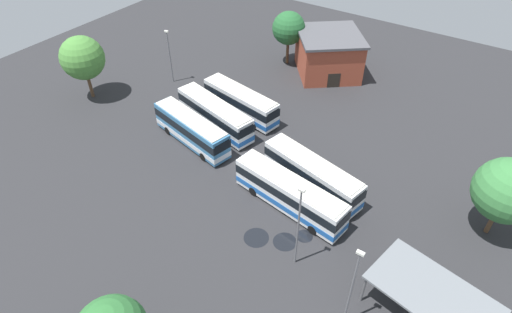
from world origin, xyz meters
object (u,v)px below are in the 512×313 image
Objects in this scene: bus_row1_slot1 at (290,193)px; tree_northwest at (507,191)px; bus_row0_slot3 at (241,102)px; bus_row1_slot2 at (312,174)px; depot_building at (328,54)px; bus_row0_slot2 at (215,114)px; tree_east_edge at (82,58)px; lamp_post_by_building at (352,287)px; bus_row0_slot1 at (191,130)px; maintenance_shelter at (433,294)px; lamp_post_mid_lot at (170,54)px; tree_northeast at (289,28)px; lamp_post_far_corner at (298,225)px.

bus_row1_slot1 is 19.35m from tree_northwest.
bus_row0_slot3 is 0.92× the size of bus_row1_slot1.
bus_row1_slot1 and bus_row1_slot2 have the same top height.
depot_building is (-10.01, 23.55, 1.14)m from bus_row1_slot2.
tree_east_edge is (-18.71, -3.85, 3.92)m from bus_row0_slot2.
lamp_post_by_building reaches higher than bus_row1_slot1.
tree_east_edge is (-23.93, -24.36, 2.78)m from depot_building.
bus_row0_slot1 is 0.90× the size of depot_building.
maintenance_shelter is 1.21× the size of tree_northwest.
bus_row1_slot2 is at bearing 1.37° from tree_east_edge.
maintenance_shelter is (24.56, -31.65, 0.19)m from depot_building.
bus_row0_slot3 is at bearing -6.08° from lamp_post_mid_lot.
bus_row0_slot3 is 30.61m from lamp_post_by_building.
lamp_post_mid_lot is 0.89× the size of tree_east_edge.
bus_row1_slot2 is at bearing -54.05° from tree_northeast.
bus_row0_slot2 is 1.02× the size of bus_row1_slot2.
bus_row1_slot1 is at bearing -97.48° from bus_row1_slot2.
lamp_post_mid_lot is 11.47m from tree_east_edge.
bus_row1_slot1 is at bearing -58.85° from tree_northeast.
tree_northeast is at bearing 135.16° from maintenance_shelter.
bus_row1_slot2 is (0.49, 3.75, -0.00)m from bus_row1_slot1.
tree_northeast reaches higher than depot_building.
lamp_post_by_building is (24.69, -15.14, 2.96)m from bus_row0_slot2.
bus_row0_slot3 is 1.30× the size of lamp_post_by_building.
tree_east_edge reaches higher than tree_northeast.
lamp_post_far_corner is at bearing -174.11° from maintenance_shelter.
lamp_post_far_corner is at bearing -54.68° from bus_row1_slot1.
lamp_post_far_corner reaches higher than bus_row0_slot3.
bus_row0_slot1 is at bearing -171.03° from tree_northwest.
tree_northwest is at bearing -5.71° from lamp_post_mid_lot.
lamp_post_far_corner is at bearing -33.40° from bus_row0_slot2.
bus_row0_slot3 is 21.62m from tree_east_edge.
bus_row1_slot1 is (13.72, -10.85, 0.00)m from bus_row0_slot3.
tree_east_edge is at bearing -124.95° from lamp_post_mid_lot.
lamp_post_by_building is at bearing -141.84° from maintenance_shelter.
bus_row1_slot1 is (14.74, -6.80, 0.00)m from bus_row0_slot2.
lamp_post_by_building is (9.95, -8.34, 2.96)m from bus_row1_slot1.
bus_row1_slot1 is 13.32m from lamp_post_by_building.
lamp_post_mid_lot is (-27.43, 8.50, 2.41)m from bus_row1_slot2.
depot_building is at bearing 45.51° from tree_east_edge.
lamp_post_by_building is 1.14× the size of lamp_post_mid_lot.
bus_row1_slot2 is 15.64m from lamp_post_by_building.
tree_east_edge is at bearing -174.50° from tree_northwest.
tree_northeast is at bearing 93.83° from bus_row0_slot2.
depot_building is (4.20, 16.45, 1.14)m from bus_row0_slot3.
bus_row0_slot2 is at bearing 159.49° from maintenance_shelter.
tree_northwest reaches higher than bus_row0_slot2.
lamp_post_by_building is 43.56m from tree_northeast.
lamp_post_by_building is 1.06× the size of tree_northwest.
tree_east_edge is (-43.40, 11.29, 0.96)m from lamp_post_by_building.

